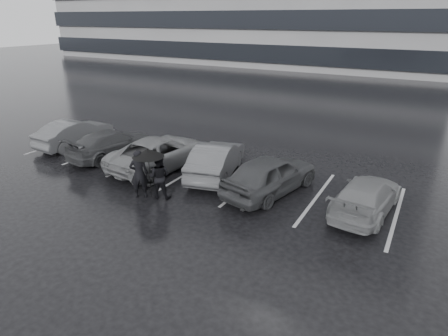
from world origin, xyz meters
The scene contains 11 objects.
ground centered at (0.00, 0.00, 0.00)m, with size 160.00×160.00×0.00m, color black.
car_main centered at (1.67, 2.06, 0.76)m, with size 1.79×4.45×1.52m, color black.
car_west_a centered at (-1.02, 2.54, 0.72)m, with size 1.52×4.36×1.44m, color #2F2F32.
car_west_b centered at (-3.67, 2.06, 0.71)m, with size 2.36×5.12×1.42m, color #4E4E51.
car_west_c centered at (-6.63, 2.04, 0.65)m, with size 1.81×4.45×1.29m, color black.
car_west_d centered at (-9.49, 2.27, 0.69)m, with size 1.46×4.18×1.38m, color #2F2F32.
car_east centered at (5.18, 2.27, 0.61)m, with size 1.70×4.17×1.21m, color #4E4E51.
pedestrian_left centered at (-2.41, -0.71, 0.94)m, with size 0.68×0.45×1.87m, color black.
pedestrian_right centered at (-1.74, -0.39, 0.86)m, with size 0.83×0.65×1.71m, color black.
umbrella centered at (-2.03, -0.56, 1.78)m, with size 1.16×1.16×1.96m.
stall_stripes centered at (-0.80, 2.50, 0.00)m, with size 19.72×5.00×0.00m.
Camera 1 is at (6.62, -10.25, 6.34)m, focal length 30.00 mm.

